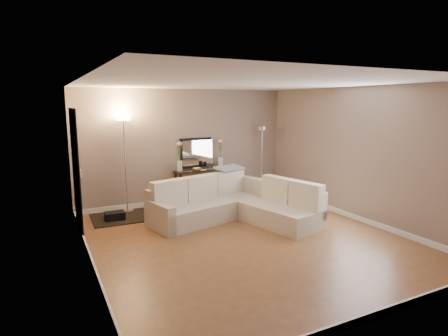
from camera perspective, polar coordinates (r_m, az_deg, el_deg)
name	(u,v)px	position (r m, az deg, el deg)	size (l,w,h in m)	color
floor	(245,239)	(6.52, 3.21, -10.71)	(5.00, 5.50, 0.01)	brown
ceiling	(247,83)	(6.11, 3.45, 12.87)	(5.00, 5.50, 0.01)	white
wall_back	(186,147)	(8.66, -5.84, 3.28)	(5.00, 0.02, 2.60)	gray
wall_front	(383,202)	(4.08, 23.12, -4.83)	(5.00, 0.02, 2.60)	gray
wall_left	(85,177)	(5.40, -20.43, -1.23)	(0.02, 5.50, 2.60)	gray
wall_right	(357,154)	(7.73, 19.67, 1.98)	(0.02, 5.50, 2.60)	gray
baseboard_back	(187,199)	(8.87, -5.64, -4.79)	(5.00, 0.03, 0.10)	white
baseboard_front	(373,316)	(4.56, 21.75, -20.17)	(5.00, 0.03, 0.10)	white
baseboard_left	(92,263)	(5.76, -19.41, -13.51)	(0.03, 5.50, 0.10)	white
baseboard_right	(353,216)	(7.97, 19.03, -6.97)	(0.03, 5.50, 0.10)	white
doorway	(76,171)	(7.11, -21.64, -0.42)	(0.02, 1.20, 2.20)	black
switch_plate	(81,173)	(6.25, -20.98, -0.76)	(0.02, 0.08, 0.12)	white
sectional_sofa	(233,204)	(7.40, 1.39, -5.55)	(2.92, 2.46, 0.86)	beige
throw_blanket	(229,168)	(7.99, 0.80, 0.02)	(0.61, 0.35, 0.05)	#7E90A3
console_table	(198,184)	(8.70, -3.99, -2.43)	(1.29, 0.45, 0.78)	black
leaning_mirror	(197,153)	(8.75, -4.09, 2.35)	(0.89, 0.12, 0.70)	black
table_decor	(201,168)	(8.63, -3.47, 0.06)	(0.54, 0.13, 0.13)	#C67C22
flower_vase_left	(180,158)	(8.39, -6.79, 1.45)	(0.15, 0.13, 0.66)	silver
flower_vase_right	(220,155)	(8.88, -0.54, 1.99)	(0.15, 0.13, 0.66)	silver
floor_lamp_lit	(124,145)	(8.02, -14.93, 3.41)	(0.29, 0.29, 2.02)	silver
floor_lamp_unlit	(262,147)	(9.28, 5.79, 3.19)	(0.31, 0.31, 1.72)	silver
charcoal_rug	(126,217)	(7.91, -14.75, -7.19)	(1.32, 0.99, 0.02)	black
black_bag	(115,218)	(7.75, -16.28, -7.31)	(0.37, 0.26, 0.24)	black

